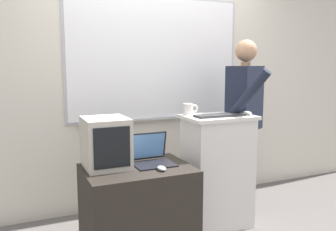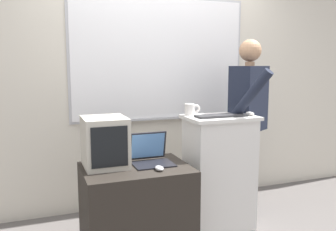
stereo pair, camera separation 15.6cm
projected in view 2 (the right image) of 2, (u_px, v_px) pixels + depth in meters
back_wall at (157, 70)px, 3.70m from camera, size 6.40×0.17×2.82m
lectern_podium at (219, 172)px, 3.19m from camera, size 0.61×0.43×1.02m
side_desk at (136, 209)px, 2.79m from camera, size 0.82×0.61×0.68m
person_presenter at (249, 115)px, 3.43m from camera, size 0.59×0.70×1.70m
laptop at (150, 154)px, 2.85m from camera, size 0.31×0.29×0.24m
wireless_keyboard at (221, 116)px, 3.06m from camera, size 0.45×0.14×0.02m
computer_mouse_by_laptop at (159, 168)px, 2.64m from camera, size 0.06×0.10×0.03m
computer_mouse_by_keyboard at (250, 114)px, 3.14m from camera, size 0.06×0.10×0.03m
crt_monitor at (105, 142)px, 2.73m from camera, size 0.33×0.37×0.38m
coffee_mug at (190, 109)px, 3.16m from camera, size 0.15×0.09×0.10m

